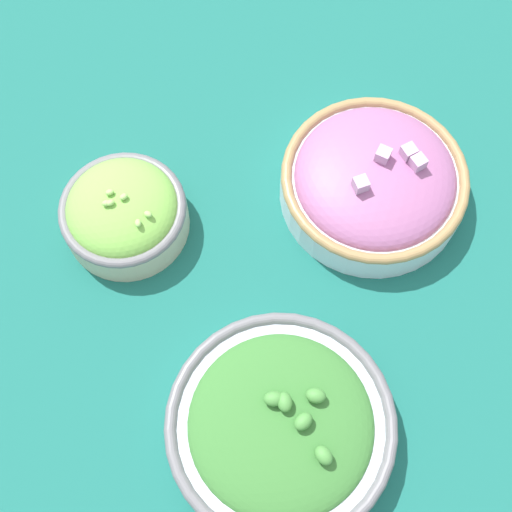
% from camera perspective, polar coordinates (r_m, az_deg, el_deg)
% --- Properties ---
extents(ground_plane, '(3.00, 3.00, 0.00)m').
position_cam_1_polar(ground_plane, '(0.78, -0.00, -0.84)').
color(ground_plane, '#196056').
extents(bowl_red_onion, '(0.21, 0.21, 0.08)m').
position_cam_1_polar(bowl_red_onion, '(0.80, 9.42, 5.93)').
color(bowl_red_onion, silver).
rests_on(bowl_red_onion, ground_plane).
extents(bowl_broccoli, '(0.22, 0.22, 0.07)m').
position_cam_1_polar(bowl_broccoli, '(0.71, 1.99, -13.43)').
color(bowl_broccoli, '#B2C1CC').
rests_on(bowl_broccoli, ground_plane).
extents(bowl_lettuce, '(0.14, 0.14, 0.08)m').
position_cam_1_polar(bowl_lettuce, '(0.78, -10.54, 3.46)').
color(bowl_lettuce, beige).
rests_on(bowl_lettuce, ground_plane).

